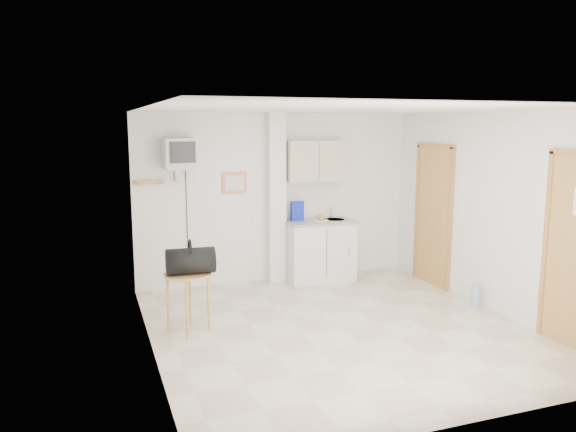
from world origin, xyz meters
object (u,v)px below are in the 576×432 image
object	(u,v)px
round_table	(188,283)
crt_television	(180,154)
duffel_bag	(190,261)
water_bottle	(476,296)

from	to	relation	value
round_table	crt_television	bearing A→B (deg)	82.59
round_table	duffel_bag	size ratio (longest dim) A/B	1.26
crt_television	duffel_bag	world-z (taller)	crt_television
crt_television	duffel_bag	xyz separation A→B (m)	(-0.17, -1.59, -1.10)
water_bottle	duffel_bag	bearing A→B (deg)	174.70
round_table	water_bottle	world-z (taller)	round_table
water_bottle	crt_television	bearing A→B (deg)	150.73
duffel_bag	water_bottle	xyz separation A→B (m)	(3.60, -0.33, -0.69)
crt_television	water_bottle	size ratio (longest dim) A/B	6.32
crt_television	round_table	bearing A→B (deg)	-97.41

